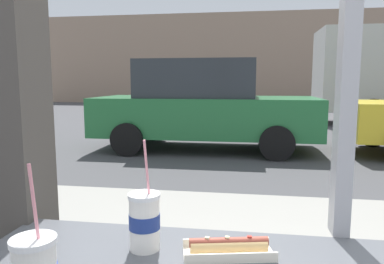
% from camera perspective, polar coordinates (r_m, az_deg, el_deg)
% --- Properties ---
extents(ground_plane, '(60.00, 60.00, 0.00)m').
position_cam_1_polar(ground_plane, '(9.21, 10.59, -1.18)').
color(ground_plane, '#424244').
extents(sidewalk_strip, '(16.00, 2.80, 0.15)m').
position_cam_1_polar(sidewalk_strip, '(3.03, 14.18, -18.86)').
color(sidewalk_strip, gray).
rests_on(sidewalk_strip, ground).
extents(building_facade_far, '(28.00, 1.20, 5.70)m').
position_cam_1_polar(building_facade_far, '(24.33, 9.75, 11.11)').
color(building_facade_far, gray).
rests_on(building_facade_far, ground).
extents(soda_cup_right, '(0.09, 0.09, 0.32)m').
position_cam_1_polar(soda_cup_right, '(1.08, -7.37, -13.44)').
color(soda_cup_right, white).
rests_on(soda_cup_right, window_counter).
extents(hotdog_tray_near, '(0.27, 0.15, 0.05)m').
position_cam_1_polar(hotdog_tray_near, '(1.07, 5.70, -17.35)').
color(hotdog_tray_near, beige).
rests_on(hotdog_tray_near, window_counter).
extents(parked_car_green, '(4.53, 2.06, 1.85)m').
position_cam_1_polar(parked_car_green, '(7.70, 1.78, 4.14)').
color(parked_car_green, '#236B38').
rests_on(parked_car_green, ground).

